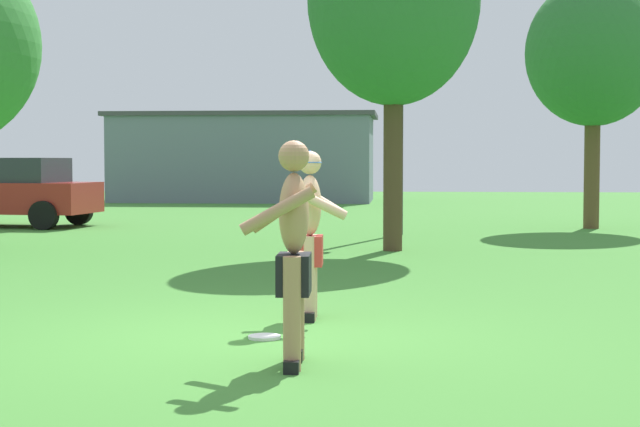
# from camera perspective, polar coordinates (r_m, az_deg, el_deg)

# --- Properties ---
(ground_plane) EXTENTS (80.00, 80.00, 0.00)m
(ground_plane) POSITION_cam_1_polar(r_m,az_deg,el_deg) (8.38, -3.95, -7.30)
(ground_plane) COLOR #428433
(player_with_cap) EXTENTS (0.55, 0.66, 1.61)m
(player_with_cap) POSITION_cam_1_polar(r_m,az_deg,el_deg) (9.30, -0.55, -0.85)
(player_with_cap) COLOR black
(player_with_cap) RESTS_ON ground_plane
(player_in_black) EXTENTS (0.56, 0.66, 1.66)m
(player_in_black) POSITION_cam_1_polar(r_m,az_deg,el_deg) (7.18, -1.59, -1.97)
(player_in_black) COLOR black
(player_in_black) RESTS_ON ground_plane
(frisbee) EXTENTS (0.28, 0.28, 0.03)m
(frisbee) POSITION_cam_1_polar(r_m,az_deg,el_deg) (8.39, -3.25, -7.20)
(frisbee) COLOR white
(frisbee) RESTS_ON ground_plane
(car_red_near_post) EXTENTS (4.46, 2.38, 1.58)m
(car_red_near_post) POSITION_cam_1_polar(r_m,az_deg,el_deg) (23.69, -17.99, 1.27)
(car_red_near_post) COLOR maroon
(car_red_near_post) RESTS_ON ground_plane
(lamp_post) EXTENTS (0.60, 0.24, 4.97)m
(lamp_post) POSITION_cam_1_polar(r_m,az_deg,el_deg) (20.09, 4.72, 7.64)
(lamp_post) COLOR black
(lamp_post) RESTS_ON ground_plane
(outbuilding_behind_lot) EXTENTS (9.86, 4.47, 3.28)m
(outbuilding_behind_lot) POSITION_cam_1_polar(r_m,az_deg,el_deg) (36.82, -4.39, 3.29)
(outbuilding_behind_lot) COLOR slate
(outbuilding_behind_lot) RESTS_ON ground_plane
(tree_left_field) EXTENTS (3.00, 3.00, 5.55)m
(tree_left_field) POSITION_cam_1_polar(r_m,az_deg,el_deg) (22.76, 15.66, 8.97)
(tree_left_field) COLOR brown
(tree_left_field) RESTS_ON ground_plane
(tree_behind_players) EXTENTS (2.88, 2.88, 5.99)m
(tree_behind_players) POSITION_cam_1_polar(r_m,az_deg,el_deg) (16.65, 4.31, 12.32)
(tree_behind_players) COLOR #4C3823
(tree_behind_players) RESTS_ON ground_plane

